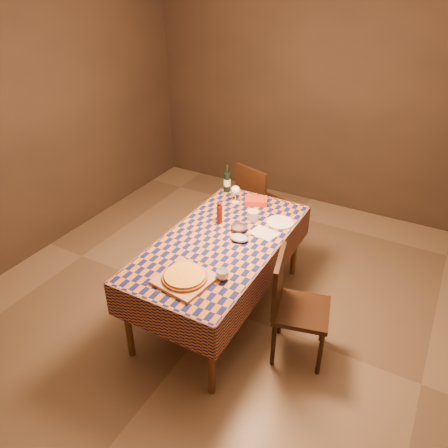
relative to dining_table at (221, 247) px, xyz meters
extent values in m
plane|color=brown|center=(0.00, 0.00, -0.69)|extent=(5.00, 5.00, 0.00)
cube|color=#34271D|center=(0.00, 2.50, 0.66)|extent=(4.50, 0.10, 2.70)
cube|color=#34271D|center=(-2.25, 0.00, 0.66)|extent=(0.10, 5.00, 2.70)
cylinder|color=brown|center=(-0.38, -0.83, -0.32)|extent=(0.06, 0.06, 0.75)
cylinder|color=brown|center=(0.38, -0.83, -0.32)|extent=(0.06, 0.06, 0.75)
cylinder|color=brown|center=(-0.38, 0.83, -0.32)|extent=(0.06, 0.06, 0.75)
cylinder|color=brown|center=(0.38, 0.83, -0.32)|extent=(0.06, 0.06, 0.75)
cube|color=brown|center=(0.00, 0.00, 0.05)|extent=(0.90, 1.80, 0.03)
cube|color=brown|center=(0.00, 0.00, 0.07)|extent=(0.92, 1.82, 0.02)
cube|color=brown|center=(0.00, -0.92, -0.07)|extent=(0.94, 0.01, 0.30)
cube|color=brown|center=(0.00, 0.92, -0.07)|extent=(0.94, 0.01, 0.30)
cube|color=brown|center=(-0.47, 0.00, -0.07)|extent=(0.01, 1.84, 0.30)
cube|color=brown|center=(0.47, 0.00, -0.07)|extent=(0.01, 1.84, 0.30)
cube|color=#B37B54|center=(0.03, -0.61, 0.09)|extent=(0.42, 0.42, 0.02)
cylinder|color=#965019|center=(0.03, -0.61, 0.11)|extent=(0.44, 0.44, 0.02)
cylinder|color=gold|center=(0.03, -0.61, 0.13)|extent=(0.40, 0.40, 0.01)
cylinder|color=#461010|center=(-0.15, 0.24, 0.16)|extent=(0.06, 0.06, 0.17)
sphere|color=#461010|center=(-0.15, 0.24, 0.27)|extent=(0.04, 0.04, 0.04)
imported|color=#58414A|center=(0.06, 0.20, 0.10)|extent=(0.15, 0.15, 0.04)
cylinder|color=white|center=(-0.21, 0.65, 0.08)|extent=(0.09, 0.09, 0.01)
cylinder|color=white|center=(-0.21, 0.65, 0.12)|extent=(0.01, 0.01, 0.08)
sphere|color=white|center=(-0.21, 0.65, 0.21)|extent=(0.09, 0.09, 0.09)
ellipsoid|color=#43080D|center=(-0.21, 0.65, 0.20)|extent=(0.06, 0.06, 0.03)
cylinder|color=black|center=(-0.39, 0.82, 0.18)|extent=(0.09, 0.09, 0.20)
cylinder|color=black|center=(-0.39, 0.82, 0.32)|extent=(0.03, 0.03, 0.08)
cylinder|color=#EBE6C8|center=(-0.39, 0.82, 0.18)|extent=(0.09, 0.09, 0.07)
cylinder|color=silver|center=(0.09, 0.43, 0.12)|extent=(0.11, 0.11, 0.09)
cube|color=#B42F17|center=(-0.02, 0.73, 0.10)|extent=(0.25, 0.22, 0.05)
cylinder|color=white|center=(0.33, 0.50, 0.08)|extent=(0.31, 0.31, 0.01)
imported|color=white|center=(0.26, -0.45, 0.11)|extent=(0.12, 0.12, 0.08)
cube|color=silver|center=(0.27, 0.27, 0.08)|extent=(0.25, 0.21, 0.00)
ellipsoid|color=#929EBB|center=(0.13, 0.07, 0.10)|extent=(0.17, 0.13, 0.05)
cube|color=black|center=(-0.21, 1.32, -0.24)|extent=(0.52, 0.52, 0.04)
cube|color=black|center=(-0.27, 1.13, 0.01)|extent=(0.41, 0.16, 0.46)
cylinder|color=black|center=(0.02, 1.44, -0.48)|extent=(0.04, 0.04, 0.43)
cylinder|color=black|center=(-0.33, 1.54, -0.48)|extent=(0.04, 0.04, 0.43)
cylinder|color=black|center=(-0.09, 1.09, -0.48)|extent=(0.04, 0.04, 0.43)
cylinder|color=black|center=(-0.43, 1.20, -0.48)|extent=(0.04, 0.04, 0.43)
cube|color=black|center=(0.80, -0.15, -0.24)|extent=(0.51, 0.51, 0.04)
cube|color=black|center=(0.61, -0.20, 0.01)|extent=(0.13, 0.42, 0.46)
cylinder|color=black|center=(1.02, -0.28, -0.48)|extent=(0.04, 0.04, 0.43)
cylinder|color=black|center=(0.93, 0.07, -0.48)|extent=(0.04, 0.04, 0.43)
cylinder|color=black|center=(0.67, -0.37, -0.48)|extent=(0.04, 0.04, 0.43)
cylinder|color=black|center=(0.58, -0.02, -0.48)|extent=(0.04, 0.04, 0.43)
camera|label=1|loc=(1.50, -2.68, 2.09)|focal=35.00mm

